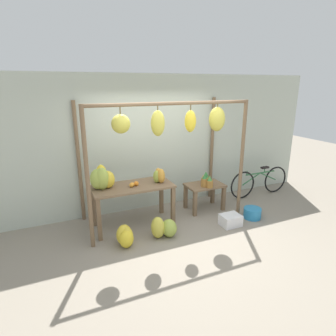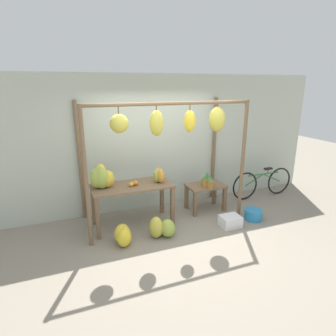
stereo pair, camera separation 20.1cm
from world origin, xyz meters
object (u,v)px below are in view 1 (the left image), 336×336
Objects in this scene: banana_pile_ground_right at (164,228)px; papaya_pile at (159,176)px; orange_pile at (133,184)px; fruit_crate_white at (230,220)px; banana_pile_ground_left at (126,236)px; parked_bicycle at (259,182)px; blue_bucket at (252,213)px; pineapple_cluster at (206,181)px; banana_pile_on_table at (102,179)px.

papaya_pile is at bearing 75.05° from banana_pile_ground_right.
fruit_crate_white is (1.68, -0.70, -0.74)m from orange_pile.
parked_bicycle is at bearing 13.72° from banana_pile_ground_left.
blue_bucket is at bearing -1.02° from banana_pile_ground_right.
banana_pile_ground_left is (-1.91, -0.63, -0.51)m from pineapple_cluster.
banana_pile_ground_left is at bearing 176.52° from fruit_crate_white.
orange_pile reaches higher than fruit_crate_white.
parked_bicycle is at bearing 32.79° from fruit_crate_white.
orange_pile is at bearing -174.84° from parked_bicycle.
banana_pile_ground_right is at bearing 178.98° from blue_bucket.
banana_pile_on_table is 0.32× the size of parked_bicycle.
blue_bucket is (1.92, -0.03, -0.08)m from banana_pile_ground_right.
banana_pile_on_table is 1.39m from banana_pile_ground_right.
parked_bicycle is at bearing 8.38° from pineapple_cluster.
blue_bucket is at bearing -0.92° from banana_pile_ground_left.
pineapple_cluster reaches higher than banana_pile_ground_left.
banana_pile_ground_left is (0.20, -0.69, -0.83)m from banana_pile_on_table.
fruit_crate_white is at bearing -3.48° from banana_pile_ground_left.
banana_pile_on_table is at bearing 159.90° from fruit_crate_white.
orange_pile is 0.11× the size of parked_bicycle.
parked_bicycle reaches higher than banana_pile_ground_right.
papaya_pile is (-2.71, -0.28, 0.59)m from parked_bicycle.
banana_pile_on_table is at bearing 168.21° from orange_pile.
banana_pile_on_table reaches higher than fruit_crate_white.
pineapple_cluster is 1.10m from papaya_pile.
fruit_crate_white is at bearing -82.20° from pineapple_cluster.
pineapple_cluster is 0.20× the size of parked_bicycle.
pineapple_cluster is 1.17× the size of papaya_pile.
parked_bicycle is at bearing 5.98° from papaya_pile.
banana_pile_ground_right is 1.92m from blue_bucket.
pineapple_cluster is 0.89× the size of fruit_crate_white.
papaya_pile is at bearing -5.76° from banana_pile_on_table.
banana_pile_ground_left is at bearing 179.34° from banana_pile_ground_right.
pineapple_cluster is at bearing 1.79° from orange_pile.
banana_pile_ground_right reaches higher than banana_pile_ground_left.
fruit_crate_white is 1.07× the size of blue_bucket.
pineapple_cluster is 1.47m from banana_pile_ground_right.
banana_pile_ground_right is at bearing -152.71° from pineapple_cluster.
parked_bicycle reaches higher than fruit_crate_white.
orange_pile reaches higher than blue_bucket.
fruit_crate_white is 1.60m from papaya_pile.
blue_bucket is 0.21× the size of parked_bicycle.
blue_bucket is (2.61, -0.04, -0.06)m from banana_pile_ground_left.
fruit_crate_white is at bearing -4.92° from banana_pile_ground_right.
banana_pile_on_table reaches higher than banana_pile_ground_left.
banana_pile_ground_left is at bearing -161.88° from pineapple_cluster.
orange_pile is 0.41× the size of banana_pile_ground_left.
fruit_crate_white is (1.33, -0.11, -0.07)m from banana_pile_ground_right.
papaya_pile is (0.16, 0.59, 0.76)m from banana_pile_ground_right.
fruit_crate_white is at bearing -31.03° from papaya_pile.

